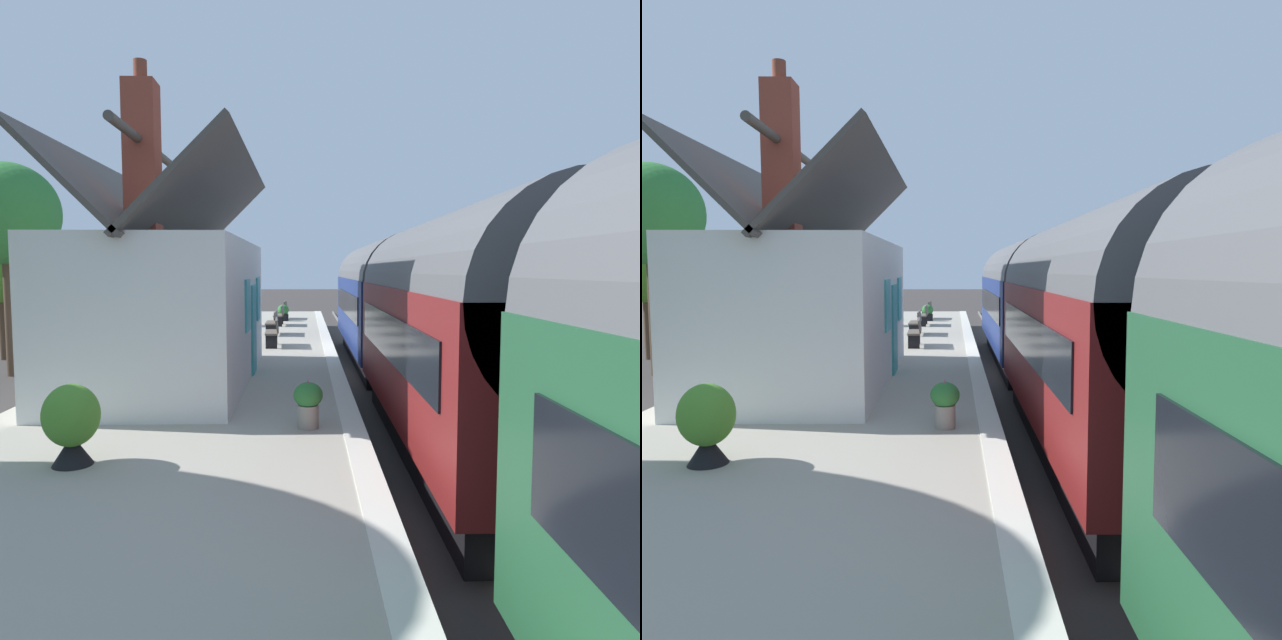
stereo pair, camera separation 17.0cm
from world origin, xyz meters
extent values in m
plane|color=#383330|center=(0.00, 0.00, 0.00)|extent=(160.00, 160.00, 0.00)
cube|color=#A39B8C|center=(0.00, 4.08, 0.43)|extent=(32.00, 6.16, 0.86)
cube|color=beige|center=(0.00, 1.18, 0.87)|extent=(32.00, 0.36, 0.02)
cube|color=gray|center=(0.00, -1.62, 0.07)|extent=(52.00, 0.08, 0.14)
cube|color=gray|center=(0.00, -0.18, 0.07)|extent=(52.00, 0.08, 0.14)
cube|color=black|center=(2.52, -0.90, 0.35)|extent=(9.99, 2.29, 0.70)
cube|color=navy|center=(2.52, -0.90, 1.85)|extent=(10.86, 2.70, 2.30)
cylinder|color=#515154|center=(2.52, -0.90, 3.00)|extent=(10.86, 2.65, 2.65)
cube|color=black|center=(2.52, 0.47, 2.14)|extent=(9.23, 0.03, 0.80)
cylinder|color=black|center=(5.78, -0.90, 0.35)|extent=(0.70, 2.16, 0.70)
cylinder|color=black|center=(-0.74, -0.90, 0.35)|extent=(0.70, 2.16, 0.70)
cube|color=black|center=(7.97, -0.90, 2.25)|extent=(0.04, 2.16, 0.90)
cylinder|color=#F2EDCC|center=(7.99, -0.90, 1.27)|extent=(0.06, 0.24, 0.24)
cube|color=red|center=(8.03, -0.90, 0.82)|extent=(0.16, 2.56, 0.24)
cube|color=black|center=(-8.07, -0.90, 0.35)|extent=(8.56, 2.29, 0.70)
cube|color=maroon|center=(-8.07, -0.90, 1.85)|extent=(9.31, 2.70, 2.30)
cylinder|color=#515154|center=(-8.07, -0.90, 3.00)|extent=(9.31, 2.65, 2.65)
cube|color=black|center=(-8.07, 0.47, 2.14)|extent=(7.91, 0.03, 0.80)
cylinder|color=black|center=(-5.27, -0.90, 0.35)|extent=(0.70, 2.16, 0.70)
cylinder|color=black|center=(-10.86, -0.90, 0.35)|extent=(0.70, 2.16, 0.70)
cube|color=white|center=(-5.38, 4.84, 2.39)|extent=(7.44, 3.33, 3.07)
cube|color=#47423D|center=(-5.38, 4.00, 4.76)|extent=(7.94, 1.91, 1.91)
cube|color=#47423D|center=(-5.38, 5.67, 4.76)|extent=(7.94, 1.91, 1.91)
cylinder|color=#47423D|center=(-5.38, 4.84, 5.59)|extent=(7.94, 0.16, 0.16)
cube|color=brown|center=(-7.55, 4.84, 5.28)|extent=(0.56, 0.56, 2.71)
cylinder|color=brown|center=(-7.55, 4.84, 6.82)|extent=(0.24, 0.24, 0.36)
cube|color=teal|center=(-4.46, 3.15, 1.91)|extent=(0.90, 0.06, 2.10)
cube|color=teal|center=(-5.86, 3.15, 2.56)|extent=(0.80, 0.05, 1.10)
cube|color=teal|center=(-3.06, 3.15, 2.56)|extent=(0.80, 0.05, 1.10)
cube|color=brown|center=(3.79, 3.21, 1.31)|extent=(1.40, 0.40, 0.06)
cube|color=brown|center=(3.79, 3.03, 1.54)|extent=(1.40, 0.11, 0.40)
cube|color=black|center=(3.23, 3.21, 1.08)|extent=(0.06, 0.36, 0.44)
cube|color=black|center=(4.35, 3.21, 1.08)|extent=(0.06, 0.36, 0.44)
cube|color=brown|center=(10.87, 3.08, 1.31)|extent=(1.42, 0.46, 0.06)
cube|color=brown|center=(10.86, 2.90, 1.54)|extent=(1.40, 0.16, 0.40)
cube|color=black|center=(10.31, 3.10, 1.08)|extent=(0.07, 0.36, 0.44)
cube|color=black|center=(11.43, 3.05, 1.08)|extent=(0.07, 0.36, 0.44)
cube|color=brown|center=(7.43, 3.10, 1.31)|extent=(1.40, 0.41, 0.06)
cube|color=brown|center=(7.43, 2.92, 1.54)|extent=(1.40, 0.12, 0.40)
cube|color=black|center=(6.87, 3.11, 1.08)|extent=(0.06, 0.36, 0.44)
cube|color=black|center=(7.99, 3.10, 1.08)|extent=(0.06, 0.36, 0.44)
cube|color=brown|center=(0.38, 3.01, 1.31)|extent=(1.42, 0.46, 0.06)
cube|color=brown|center=(0.39, 2.83, 1.54)|extent=(1.40, 0.16, 0.40)
cube|color=black|center=(-0.18, 2.98, 1.08)|extent=(0.07, 0.36, 0.44)
cube|color=black|center=(0.94, 3.03, 1.08)|extent=(0.07, 0.36, 0.44)
cube|color=teal|center=(7.09, 4.25, 1.06)|extent=(0.89, 0.32, 0.40)
ellipsoid|color=#2D7233|center=(7.09, 4.25, 1.37)|extent=(0.80, 0.29, 0.29)
cylinder|color=gray|center=(9.95, 5.32, 1.01)|extent=(0.36, 0.36, 0.30)
ellipsoid|color=olive|center=(9.95, 5.32, 1.33)|extent=(0.49, 0.49, 0.47)
cone|color=#B4596B|center=(9.95, 5.32, 1.50)|extent=(0.09, 0.09, 0.20)
cone|color=gray|center=(2.32, 4.39, 1.04)|extent=(0.34, 0.34, 0.36)
cylinder|color=gray|center=(2.32, 4.39, 0.89)|extent=(0.19, 0.19, 0.06)
ellipsoid|color=#3D8438|center=(2.32, 4.39, 1.36)|extent=(0.39, 0.39, 0.32)
cone|color=black|center=(-11.00, 4.87, 1.05)|extent=(0.51, 0.51, 0.39)
cylinder|color=black|center=(-11.00, 4.87, 0.89)|extent=(0.28, 0.28, 0.06)
ellipsoid|color=#4C8C2D|center=(-11.00, 4.87, 1.49)|extent=(0.70, 0.70, 0.79)
cylinder|color=gray|center=(-9.35, 1.89, 1.04)|extent=(0.33, 0.33, 0.36)
ellipsoid|color=#2D7233|center=(-9.35, 1.89, 1.38)|extent=(0.46, 0.46, 0.39)
cone|color=#DB2B76|center=(-9.35, 1.89, 1.54)|extent=(0.08, 0.08, 0.18)
cylinder|color=black|center=(9.74, 2.98, 1.02)|extent=(0.51, 0.51, 0.33)
ellipsoid|color=#2D7233|center=(9.74, 2.98, 1.38)|extent=(0.54, 0.54, 0.52)
cone|color=#C03469|center=(9.74, 2.98, 1.57)|extent=(0.13, 0.13, 0.22)
cylinder|color=black|center=(10.81, 5.28, 1.06)|extent=(0.41, 0.41, 0.40)
ellipsoid|color=#4C8C2D|center=(10.81, 5.28, 1.42)|extent=(0.47, 0.47, 0.54)
cone|color=#DE6142|center=(10.81, 5.28, 1.59)|extent=(0.10, 0.10, 0.19)
cylinder|color=#4C3828|center=(0.05, 11.07, 1.96)|extent=(0.35, 0.35, 3.93)
ellipsoid|color=#2D7233|center=(0.05, 11.07, 5.02)|extent=(2.96, 3.23, 3.12)
cylinder|color=#4C3828|center=(6.61, 14.74, 1.90)|extent=(0.31, 0.31, 3.80)
ellipsoid|color=#2D7233|center=(6.61, 14.74, 5.25)|extent=(3.90, 3.67, 4.12)
cylinder|color=#4C3828|center=(3.37, 13.01, 1.27)|extent=(0.28, 0.28, 2.53)
ellipsoid|color=#4C8C2D|center=(3.37, 13.01, 3.52)|extent=(3.08, 2.77, 2.83)
camera|label=1|loc=(-18.27, 1.93, 3.32)|focal=32.82mm
camera|label=2|loc=(-18.27, 1.76, 3.32)|focal=32.82mm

